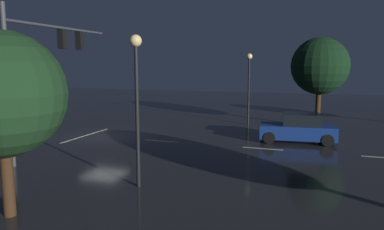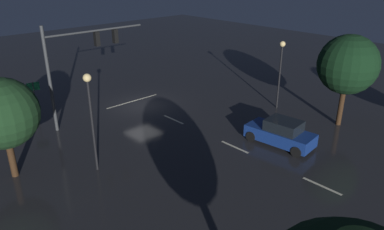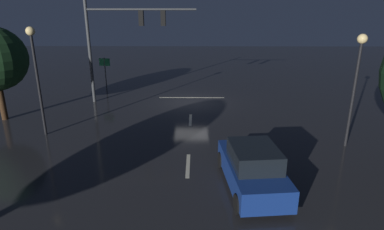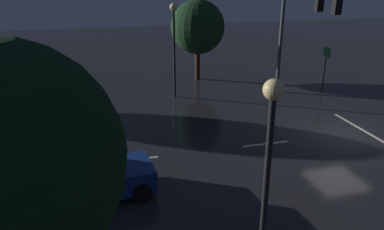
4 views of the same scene
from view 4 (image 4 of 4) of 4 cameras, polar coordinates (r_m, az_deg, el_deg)
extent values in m
plane|color=#232326|center=(19.50, 21.62, -2.77)|extent=(80.00, 80.00, 0.00)
cylinder|color=#383A3D|center=(24.42, 13.19, 11.52)|extent=(0.22, 0.22, 7.18)
cube|color=black|center=(20.96, 18.56, 15.83)|extent=(0.32, 0.36, 1.00)
sphere|color=black|center=(21.06, 19.01, 15.80)|extent=(0.20, 0.20, 0.20)
sphere|color=#19F24C|center=(21.09, 18.90, 14.94)|extent=(0.20, 0.20, 0.20)
cube|color=black|center=(19.73, 20.94, 15.30)|extent=(0.32, 0.36, 1.00)
sphere|color=black|center=(19.83, 21.41, 15.26)|extent=(0.20, 0.20, 0.20)
sphere|color=#19F24C|center=(19.86, 21.28, 14.35)|extent=(0.20, 0.20, 0.20)
cube|color=beige|center=(17.51, 10.92, -4.27)|extent=(0.16, 2.20, 0.01)
cube|color=beige|center=(16.01, -9.01, -6.65)|extent=(0.16, 2.20, 0.01)
cube|color=beige|center=(20.28, 24.64, -2.31)|extent=(5.00, 0.16, 0.01)
cube|color=navy|center=(13.57, -15.11, -9.58)|extent=(2.21, 4.46, 0.80)
cube|color=black|center=(13.21, -16.27, -6.92)|extent=(1.80, 2.25, 0.68)
cylinder|color=black|center=(14.60, -9.08, -8.03)|extent=(0.29, 0.70, 0.68)
cylinder|color=black|center=(13.17, -7.53, -11.39)|extent=(0.29, 0.70, 0.68)
cylinder|color=black|center=(14.45, -21.76, -9.72)|extent=(0.29, 0.70, 0.68)
cylinder|color=black|center=(13.01, -21.75, -13.33)|extent=(0.29, 0.70, 0.68)
sphere|color=#F9EFC6|center=(14.37, -6.96, -6.92)|extent=(0.20, 0.20, 0.20)
sphere|color=#F9EFC6|center=(13.26, -5.58, -9.39)|extent=(0.20, 0.20, 0.20)
cylinder|color=black|center=(8.80, 10.82, -13.04)|extent=(0.14, 0.14, 4.95)
sphere|color=#F9D88C|center=(7.66, 12.15, 3.73)|extent=(0.44, 0.44, 0.44)
cylinder|color=black|center=(22.92, -2.68, 8.93)|extent=(0.14, 0.14, 5.20)
sphere|color=#F9D88C|center=(22.51, -2.80, 15.87)|extent=(0.44, 0.44, 0.44)
cylinder|color=#383A3D|center=(26.56, 19.28, 6.72)|extent=(0.09, 0.09, 2.74)
cube|color=#0F6033|center=(26.35, 19.55, 8.86)|extent=(0.90, 0.20, 0.60)
sphere|color=black|center=(6.90, -26.78, -6.39)|extent=(4.07, 4.07, 4.07)
cylinder|color=#382314|center=(27.26, 0.84, 7.76)|extent=(0.36, 0.36, 2.30)
sphere|color=#163319|center=(26.80, 0.87, 13.06)|extent=(3.71, 3.71, 3.71)
camera|label=1|loc=(33.79, -17.88, 15.19)|focal=33.88mm
camera|label=2|loc=(32.72, -39.92, 22.57)|focal=34.24mm
camera|label=3|loc=(17.73, -54.14, 8.94)|focal=29.57mm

